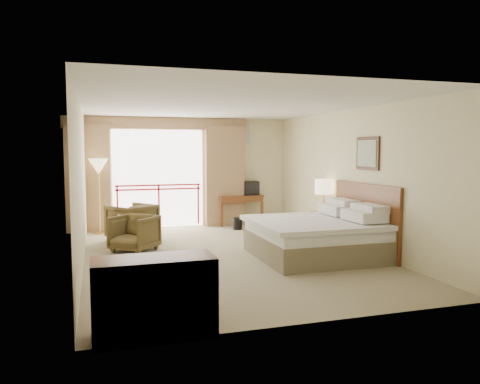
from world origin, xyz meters
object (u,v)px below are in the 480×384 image
object	(u,v)px
table_lamp	(324,187)
nightstand	(324,226)
armchair_far	(132,240)
side_table	(121,225)
desk	(239,201)
dresser	(154,297)
bed	(318,236)
wastebasket	(237,224)
armchair_near	(135,251)
tv	(250,188)
floor_lamp	(98,169)

from	to	relation	value
table_lamp	nightstand	bearing A→B (deg)	-90.00
nightstand	table_lamp	distance (m)	0.82
armchair_far	side_table	size ratio (longest dim) A/B	1.50
desk	dresser	size ratio (longest dim) A/B	0.94
bed	wastebasket	distance (m)	3.26
armchair_near	side_table	size ratio (longest dim) A/B	1.33
nightstand	armchair_near	distance (m)	3.93
desk	bed	bearing A→B (deg)	-90.34
armchair_far	side_table	distance (m)	0.59
desk	tv	distance (m)	0.46
table_lamp	floor_lamp	xyz separation A→B (m)	(-4.52, 2.22, 0.35)
side_table	wastebasket	bearing A→B (deg)	19.73
bed	side_table	size ratio (longest dim) A/B	3.75
nightstand	desk	bearing A→B (deg)	109.31
table_lamp	wastebasket	world-z (taller)	table_lamp
armchair_near	side_table	distance (m)	0.87
bed	armchair_far	world-z (taller)	bed
desk	floor_lamp	size ratio (longest dim) A/B	0.68
armchair_far	armchair_near	size ratio (longest dim) A/B	1.13
wastebasket	armchair_near	size ratio (longest dim) A/B	0.38
dresser	nightstand	bearing A→B (deg)	46.47
tv	armchair_far	xyz separation A→B (m)	(-3.09, -1.33, -0.93)
armchair_far	tv	bearing A→B (deg)	166.55
nightstand	wastebasket	distance (m)	2.32
wastebasket	armchair_far	world-z (taller)	armchair_far
tv	bed	bearing A→B (deg)	-87.08
side_table	nightstand	bearing A→B (deg)	-12.12
floor_lamp	bed	bearing A→B (deg)	-44.15
side_table	armchair_far	bearing A→B (deg)	57.69
armchair_near	armchair_far	bearing A→B (deg)	128.35
desk	dresser	bearing A→B (deg)	-117.80
wastebasket	floor_lamp	distance (m)	3.47
side_table	dresser	distance (m)	4.98
nightstand	dresser	distance (m)	5.76
bed	nightstand	bearing A→B (deg)	58.33
armchair_far	armchair_near	distance (m)	1.14
desk	armchair_near	bearing A→B (deg)	-142.44
dresser	floor_lamp	bearing A→B (deg)	95.41
nightstand	armchair_near	world-z (taller)	nightstand
nightstand	side_table	world-z (taller)	nightstand
armchair_far	side_table	xyz separation A→B (m)	(-0.24, -0.38, 0.39)
table_lamp	armchair_far	size ratio (longest dim) A/B	0.78
floor_lamp	table_lamp	bearing A→B (deg)	-26.09
armchair_near	bed	bearing A→B (deg)	15.46
desk	floor_lamp	xyz separation A→B (m)	(-3.44, -0.38, 0.89)
bed	wastebasket	xyz separation A→B (m)	(-0.53, 3.20, -0.23)
tv	armchair_near	size ratio (longest dim) A/B	0.52
tv	side_table	xyz separation A→B (m)	(-3.33, -1.71, -0.54)
wastebasket	floor_lamp	size ratio (longest dim) A/B	0.17
table_lamp	tv	xyz separation A→B (m)	(-0.78, 2.54, -0.19)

